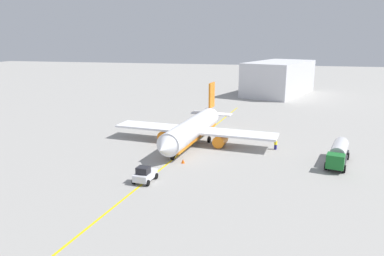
{
  "coord_description": "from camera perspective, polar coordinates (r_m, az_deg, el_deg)",
  "views": [
    {
      "loc": [
        60.94,
        14.0,
        18.64
      ],
      "look_at": [
        0.0,
        0.0,
        3.0
      ],
      "focal_mm": 33.83,
      "sensor_mm": 36.0,
      "label": 1
    }
  ],
  "objects": [
    {
      "name": "airplane",
      "position": [
        64.97,
        0.14,
        -0.18
      ],
      "size": [
        28.73,
        30.24,
        9.71
      ],
      "color": "white",
      "rests_on": "ground"
    },
    {
      "name": "safety_cone_nose",
      "position": [
        55.49,
        -1.43,
        -5.25
      ],
      "size": [
        0.56,
        0.56,
        0.62
      ],
      "primitive_type": "cone",
      "color": "#F2590F",
      "rests_on": "ground"
    },
    {
      "name": "refueling_worker",
      "position": [
        63.61,
        13.04,
        -2.6
      ],
      "size": [
        0.62,
        0.53,
        1.71
      ],
      "color": "navy",
      "rests_on": "ground"
    },
    {
      "name": "ground_plane",
      "position": [
        65.24,
        0.0,
        -2.56
      ],
      "size": [
        400.0,
        400.0,
        0.0
      ],
      "primitive_type": "plane",
      "color": "#9E9B96"
    },
    {
      "name": "distant_hangar",
      "position": [
        126.57,
        13.55,
        7.68
      ],
      "size": [
        33.76,
        24.91,
        10.93
      ],
      "color": "silver",
      "rests_on": "ground"
    },
    {
      "name": "pushback_tug",
      "position": [
        48.77,
        -7.46,
        -7.28
      ],
      "size": [
        3.79,
        2.65,
        2.2
      ],
      "color": "silver",
      "rests_on": "ground"
    },
    {
      "name": "fuel_tanker",
      "position": [
        59.12,
        22.07,
        -3.65
      ],
      "size": [
        10.54,
        4.88,
        3.15
      ],
      "color": "#2D2D33",
      "rests_on": "ground"
    },
    {
      "name": "taxi_line_marking",
      "position": [
        65.24,
        0.0,
        -2.55
      ],
      "size": [
        73.66,
        8.9,
        0.01
      ],
      "primitive_type": "cube",
      "rotation": [
        0.0,
        0.0,
        -0.12
      ],
      "color": "yellow",
      "rests_on": "ground"
    }
  ]
}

